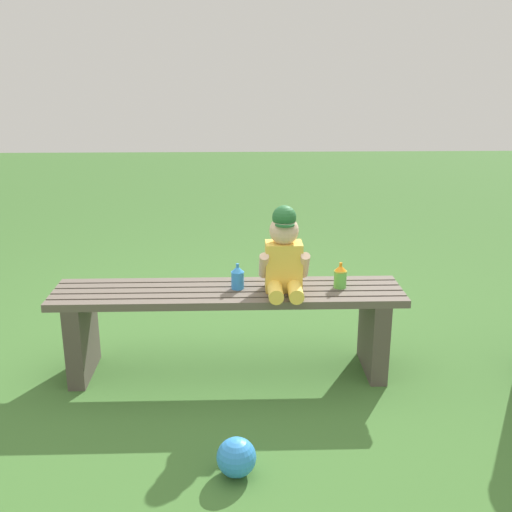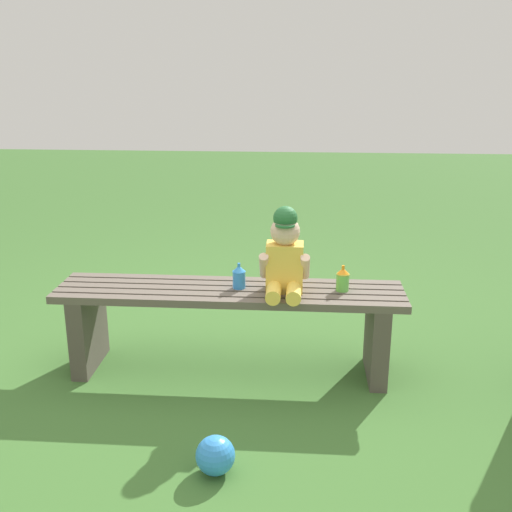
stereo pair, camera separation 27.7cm
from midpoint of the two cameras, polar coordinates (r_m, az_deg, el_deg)
ground_plane at (r=3.06m, az=0.23°, el=-10.69°), size 16.00×16.00×0.00m
park_bench at (r=2.93m, az=0.23°, el=-5.66°), size 1.65×0.35×0.43m
child_figure at (r=2.80m, az=5.55°, el=-0.01°), size 0.23×0.27×0.40m
sippy_cup_left at (r=2.87m, az=1.16°, el=-1.97°), size 0.06×0.06×0.12m
sippy_cup_right at (r=2.89m, az=10.87°, el=-2.17°), size 0.06×0.06×0.12m
toy_ball at (r=2.34m, az=-0.29°, el=-18.29°), size 0.15×0.15×0.15m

